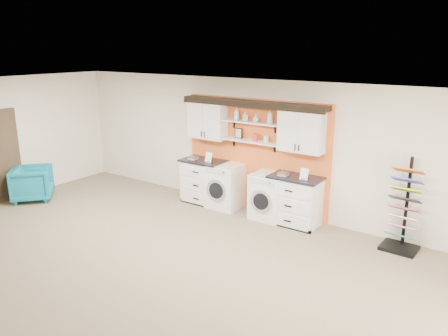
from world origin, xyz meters
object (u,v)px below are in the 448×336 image
Objects in this scene: base_cabinet_right at (295,201)px; washer at (225,186)px; dryer at (269,196)px; sample_rack at (403,221)px; armchair at (33,183)px; base_cabinet_left at (204,181)px.

base_cabinet_right is 1.03× the size of washer.
dryer is (-0.58, -0.00, -0.02)m from base_cabinet_right.
washer is at bearing 180.00° from dryer.
dryer is 0.58× the size of sample_rack.
dryer reaches higher than armchair.
base_cabinet_right is at bearing 0.11° from washer.
dryer is at bearing 0.00° from washer.
sample_rack reaches higher than armchair.
base_cabinet_left is at bearing -177.09° from sample_rack.
washer reaches higher than armchair.
sample_rack is at bearing 0.84° from dryer.
armchair is (-5.63, -2.12, -0.11)m from base_cabinet_right.
washer is at bearing -109.75° from armchair.
base_cabinet_right reaches higher than base_cabinet_left.
base_cabinet_right reaches higher than dryer.
base_cabinet_left reaches higher than armchair.
armchair is at bearing -159.34° from base_cabinet_right.
base_cabinet_right is 1.19× the size of armchair.
armchair is (-3.95, -2.12, -0.10)m from washer.
base_cabinet_right reaches higher than washer.
washer is at bearing -176.96° from sample_rack.
washer is 1.10m from dryer.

